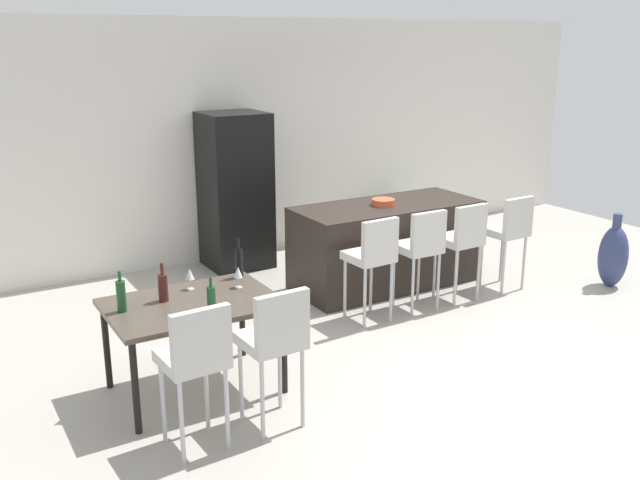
{
  "coord_description": "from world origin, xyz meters",
  "views": [
    {
      "loc": [
        -4.03,
        -5.21,
        2.67
      ],
      "look_at": [
        -0.83,
        0.19,
        0.85
      ],
      "focal_mm": 39.37,
      "sensor_mm": 36.0,
      "label": 1
    }
  ],
  "objects_px": {
    "bar_chair_middle": "(421,244)",
    "bar_chair_right": "(463,237)",
    "fruit_bowl": "(383,202)",
    "floor_vase": "(613,256)",
    "bar_chair_left": "(373,253)",
    "dining_chair_near": "(196,355)",
    "wine_bottle_far": "(239,263)",
    "wine_glass_middle": "(238,273)",
    "wine_bottle_inner": "(211,300)",
    "bar_chair_far": "(509,228)",
    "refrigerator": "(235,191)",
    "potted_plant": "(403,213)",
    "wine_bottle_corner": "(163,287)",
    "kitchen_island": "(386,245)",
    "dining_table": "(193,310)",
    "wine_bottle_near": "(121,296)",
    "wine_glass_left": "(190,274)",
    "dining_chair_far": "(275,337)"
  },
  "relations": [
    {
      "from": "kitchen_island",
      "to": "refrigerator",
      "type": "relative_size",
      "value": 1.13
    },
    {
      "from": "wine_glass_middle",
      "to": "refrigerator",
      "type": "relative_size",
      "value": 0.09
    },
    {
      "from": "wine_glass_middle",
      "to": "wine_bottle_corner",
      "type": "bearing_deg",
      "value": 178.46
    },
    {
      "from": "bar_chair_left",
      "to": "potted_plant",
      "type": "relative_size",
      "value": 1.78
    },
    {
      "from": "bar_chair_far",
      "to": "refrigerator",
      "type": "xyz_separation_m",
      "value": [
        -2.18,
        2.29,
        0.22
      ]
    },
    {
      "from": "bar_chair_right",
      "to": "fruit_bowl",
      "type": "distance_m",
      "value": 0.94
    },
    {
      "from": "dining_chair_near",
      "to": "floor_vase",
      "type": "height_order",
      "value": "dining_chair_near"
    },
    {
      "from": "fruit_bowl",
      "to": "floor_vase",
      "type": "relative_size",
      "value": 0.3
    },
    {
      "from": "fruit_bowl",
      "to": "floor_vase",
      "type": "xyz_separation_m",
      "value": [
        2.19,
        -1.31,
        -0.6
      ]
    },
    {
      "from": "wine_bottle_far",
      "to": "dining_chair_near",
      "type": "bearing_deg",
      "value": -125.91
    },
    {
      "from": "bar_chair_left",
      "to": "wine_bottle_corner",
      "type": "distance_m",
      "value": 2.17
    },
    {
      "from": "bar_chair_left",
      "to": "potted_plant",
      "type": "height_order",
      "value": "bar_chair_left"
    },
    {
      "from": "bar_chair_right",
      "to": "refrigerator",
      "type": "bearing_deg",
      "value": 123.46
    },
    {
      "from": "wine_glass_left",
      "to": "potted_plant",
      "type": "relative_size",
      "value": 0.3
    },
    {
      "from": "floor_vase",
      "to": "wine_bottle_far",
      "type": "bearing_deg",
      "value": 174.4
    },
    {
      "from": "refrigerator",
      "to": "wine_bottle_inner",
      "type": "bearing_deg",
      "value": -116.92
    },
    {
      "from": "fruit_bowl",
      "to": "potted_plant",
      "type": "height_order",
      "value": "fruit_bowl"
    },
    {
      "from": "dining_chair_near",
      "to": "fruit_bowl",
      "type": "height_order",
      "value": "dining_chair_near"
    },
    {
      "from": "wine_bottle_near",
      "to": "bar_chair_middle",
      "type": "bearing_deg",
      "value": 6.69
    },
    {
      "from": "bar_chair_left",
      "to": "floor_vase",
      "type": "relative_size",
      "value": 1.27
    },
    {
      "from": "wine_bottle_near",
      "to": "refrigerator",
      "type": "relative_size",
      "value": 0.17
    },
    {
      "from": "bar_chair_middle",
      "to": "bar_chair_left",
      "type": "bearing_deg",
      "value": 179.99
    },
    {
      "from": "bar_chair_far",
      "to": "dining_chair_far",
      "type": "height_order",
      "value": "same"
    },
    {
      "from": "bar_chair_left",
      "to": "bar_chair_right",
      "type": "relative_size",
      "value": 1.0
    },
    {
      "from": "bar_chair_right",
      "to": "dining_table",
      "type": "bearing_deg",
      "value": -172.04
    },
    {
      "from": "wine_glass_middle",
      "to": "wine_bottle_inner",
      "type": "bearing_deg",
      "value": -133.99
    },
    {
      "from": "bar_chair_far",
      "to": "wine_bottle_inner",
      "type": "bearing_deg",
      "value": -168.85
    },
    {
      "from": "bar_chair_right",
      "to": "wine_glass_middle",
      "type": "relative_size",
      "value": 6.03
    },
    {
      "from": "kitchen_island",
      "to": "wine_glass_middle",
      "type": "xyz_separation_m",
      "value": [
        -2.29,
        -1.14,
        0.4
      ]
    },
    {
      "from": "kitchen_island",
      "to": "wine_bottle_inner",
      "type": "relative_size",
      "value": 7.45
    },
    {
      "from": "dining_chair_near",
      "to": "wine_bottle_far",
      "type": "bearing_deg",
      "value": 54.09
    },
    {
      "from": "bar_chair_far",
      "to": "wine_bottle_near",
      "type": "height_order",
      "value": "wine_bottle_near"
    },
    {
      "from": "dining_chair_far",
      "to": "wine_bottle_near",
      "type": "relative_size",
      "value": 3.36
    },
    {
      "from": "kitchen_island",
      "to": "refrigerator",
      "type": "height_order",
      "value": "refrigerator"
    },
    {
      "from": "dining_chair_near",
      "to": "wine_bottle_corner",
      "type": "bearing_deg",
      "value": 83.58
    },
    {
      "from": "wine_bottle_inner",
      "to": "bar_chair_far",
      "type": "bearing_deg",
      "value": 11.15
    },
    {
      "from": "kitchen_island",
      "to": "bar_chair_left",
      "type": "height_order",
      "value": "bar_chair_left"
    },
    {
      "from": "bar_chair_middle",
      "to": "bar_chair_right",
      "type": "height_order",
      "value": "same"
    },
    {
      "from": "bar_chair_left",
      "to": "fruit_bowl",
      "type": "relative_size",
      "value": 4.21
    },
    {
      "from": "wine_bottle_near",
      "to": "wine_glass_left",
      "type": "distance_m",
      "value": 0.63
    },
    {
      "from": "dining_chair_near",
      "to": "fruit_bowl",
      "type": "distance_m",
      "value": 3.58
    },
    {
      "from": "bar_chair_left",
      "to": "wine_glass_middle",
      "type": "height_order",
      "value": "bar_chair_left"
    },
    {
      "from": "bar_chair_far",
      "to": "wine_bottle_near",
      "type": "bearing_deg",
      "value": -175.19
    },
    {
      "from": "wine_glass_left",
      "to": "potted_plant",
      "type": "xyz_separation_m",
      "value": [
        3.97,
        2.44,
        -0.52
      ]
    },
    {
      "from": "dining_chair_near",
      "to": "floor_vase",
      "type": "distance_m",
      "value": 5.19
    },
    {
      "from": "fruit_bowl",
      "to": "wine_bottle_far",
      "type": "bearing_deg",
      "value": -157.05
    },
    {
      "from": "dining_table",
      "to": "fruit_bowl",
      "type": "distance_m",
      "value": 2.94
    },
    {
      "from": "dining_table",
      "to": "wine_bottle_near",
      "type": "bearing_deg",
      "value": 171.83
    },
    {
      "from": "kitchen_island",
      "to": "bar_chair_far",
      "type": "height_order",
      "value": "bar_chair_far"
    },
    {
      "from": "dining_chair_near",
      "to": "wine_bottle_far",
      "type": "xyz_separation_m",
      "value": [
        0.83,
        1.15,
        0.17
      ]
    }
  ]
}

